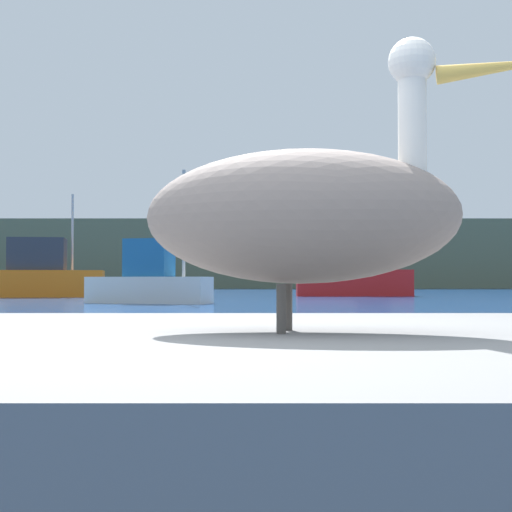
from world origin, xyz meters
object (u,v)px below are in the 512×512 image
(pelican, at_px, (305,212))
(fishing_boat_orange, at_px, (28,276))
(fishing_boat_white, at_px, (150,280))
(fishing_boat_red, at_px, (357,279))

(pelican, relative_size, fishing_boat_orange, 0.17)
(pelican, distance_m, fishing_boat_orange, 37.54)
(fishing_boat_white, height_order, fishing_boat_red, fishing_boat_red)
(fishing_boat_orange, bearing_deg, fishing_boat_red, -1.72)
(fishing_boat_white, bearing_deg, fishing_boat_orange, 143.47)
(pelican, distance_m, fishing_boat_white, 25.62)
(fishing_boat_white, relative_size, fishing_boat_red, 0.80)
(pelican, relative_size, fishing_boat_white, 0.28)
(fishing_boat_orange, bearing_deg, pelican, -80.87)
(pelican, bearing_deg, fishing_boat_orange, 117.85)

